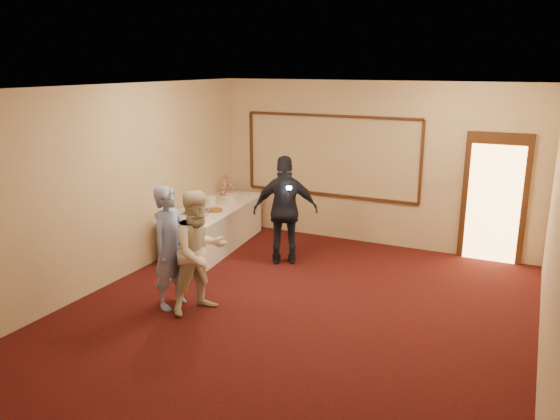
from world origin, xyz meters
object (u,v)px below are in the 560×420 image
object	(u,v)px
buffet_table	(215,226)
plate_stack_b	(231,199)
woman	(200,252)
pavlova_tray	(195,211)
plate_stack_a	(211,200)
cupcake_stand	(227,186)
tart	(215,210)
man	(170,247)
guest	(286,210)

from	to	relation	value
buffet_table	plate_stack_b	bearing A→B (deg)	62.77
woman	pavlova_tray	bearing A→B (deg)	62.00
plate_stack_a	plate_stack_b	world-z (taller)	plate_stack_b
buffet_table	plate_stack_b	distance (m)	0.59
cupcake_stand	woman	world-z (taller)	woman
pavlova_tray	tart	distance (m)	0.41
pavlova_tray	plate_stack_a	distance (m)	0.80
buffet_table	pavlova_tray	distance (m)	0.85
cupcake_stand	woman	distance (m)	3.66
tart	man	bearing A→B (deg)	-73.96
plate_stack_a	tart	world-z (taller)	plate_stack_a
woman	guest	distance (m)	2.20
pavlova_tray	guest	xyz separation A→B (m)	(1.46, 0.49, 0.06)
pavlova_tray	man	size ratio (longest dim) A/B	0.35
woman	man	bearing A→B (deg)	121.64
buffet_table	tart	world-z (taller)	tart
tart	man	size ratio (longest dim) A/B	0.16
cupcake_stand	guest	xyz separation A→B (m)	(1.80, -1.12, -0.01)
buffet_table	cupcake_stand	distance (m)	1.09
cupcake_stand	plate_stack_a	xyz separation A→B (m)	(0.16, -0.84, -0.08)
pavlova_tray	cupcake_stand	bearing A→B (deg)	101.88
plate_stack_b	pavlova_tray	bearing A→B (deg)	-94.61
woman	buffet_table	bearing A→B (deg)	54.72
cupcake_stand	man	distance (m)	3.53
man	guest	size ratio (longest dim) A/B	0.93
plate_stack_b	woman	bearing A→B (deg)	-67.35
man	plate_stack_b	bearing A→B (deg)	16.63
tart	woman	distance (m)	2.33
pavlova_tray	guest	distance (m)	1.55
tart	woman	world-z (taller)	woman
tart	guest	bearing A→B (deg)	5.22
woman	plate_stack_b	bearing A→B (deg)	48.94
plate_stack_a	man	distance (m)	2.69
buffet_table	plate_stack_a	bearing A→B (deg)	145.39
pavlova_tray	plate_stack_a	size ratio (longest dim) A/B	3.03
plate_stack_b	tart	bearing A→B (deg)	-83.09
plate_stack_a	plate_stack_b	size ratio (longest dim) A/B	0.94
pavlova_tray	cupcake_stand	size ratio (longest dim) A/B	1.30
buffet_table	guest	size ratio (longest dim) A/B	1.44
cupcake_stand	guest	distance (m)	2.12
plate_stack_b	woman	xyz separation A→B (m)	(1.14, -2.72, -0.01)
plate_stack_a	woman	xyz separation A→B (m)	(1.40, -2.47, -0.01)
plate_stack_a	tart	xyz separation A→B (m)	(0.34, -0.40, -0.06)
tart	guest	xyz separation A→B (m)	(1.30, 0.12, 0.12)
cupcake_stand	woman	size ratio (longest dim) A/B	0.27
buffet_table	plate_stack_b	size ratio (longest dim) A/B	12.62
plate_stack_b	man	size ratio (longest dim) A/B	0.12
pavlova_tray	woman	xyz separation A→B (m)	(1.22, -1.70, -0.02)
pavlova_tray	buffet_table	bearing A→B (deg)	96.62
man	guest	world-z (taller)	guest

